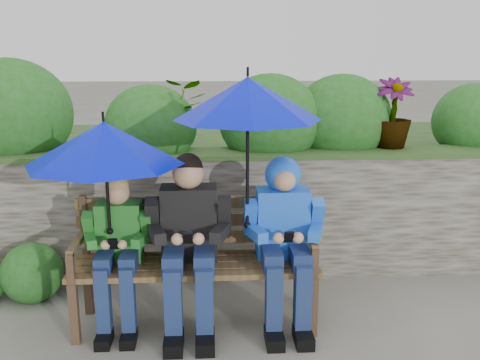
{
  "coord_description": "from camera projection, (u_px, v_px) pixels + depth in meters",
  "views": [
    {
      "loc": [
        -0.21,
        -3.45,
        1.81
      ],
      "look_at": [
        0.0,
        0.1,
        0.95
      ],
      "focal_mm": 40.0,
      "sensor_mm": 36.0,
      "label": 1
    }
  ],
  "objects": [
    {
      "name": "ground",
      "position": [
        241.0,
        313.0,
        3.79
      ],
      "size": [
        60.0,
        60.0,
        0.0
      ],
      "primitive_type": "plane",
      "color": "#5C5C51",
      "rests_on": "ground"
    },
    {
      "name": "garden_backdrop",
      "position": [
        216.0,
        173.0,
        5.16
      ],
      "size": [
        8.0,
        2.83,
        1.86
      ],
      "color": "#464035",
      "rests_on": "ground"
    },
    {
      "name": "park_bench",
      "position": [
        195.0,
        252.0,
        3.61
      ],
      "size": [
        1.63,
        0.48,
        0.86
      ],
      "color": "#433020",
      "rests_on": "ground"
    },
    {
      "name": "boy_left",
      "position": [
        118.0,
        245.0,
        3.49
      ],
      "size": [
        0.44,
        0.51,
        1.02
      ],
      "color": "#207221",
      "rests_on": "ground"
    },
    {
      "name": "boy_middle",
      "position": [
        189.0,
        235.0,
        3.49
      ],
      "size": [
        0.55,
        0.64,
        1.17
      ],
      "color": "black",
      "rests_on": "ground"
    },
    {
      "name": "boy_right",
      "position": [
        284.0,
        228.0,
        3.53
      ],
      "size": [
        0.52,
        0.64,
        1.14
      ],
      "color": "blue",
      "rests_on": "ground"
    },
    {
      "name": "umbrella_left",
      "position": [
        105.0,
        143.0,
        3.3
      ],
      "size": [
        1.0,
        1.0,
        0.79
      ],
      "color": "#000DCE",
      "rests_on": "ground"
    },
    {
      "name": "umbrella_right",
      "position": [
        248.0,
        99.0,
        3.3
      ],
      "size": [
        0.94,
        0.94,
        1.04
      ],
      "color": "#000DCE",
      "rests_on": "ground"
    }
  ]
}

